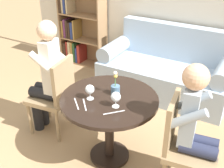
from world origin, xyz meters
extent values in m
plane|color=tan|center=(0.00, 0.00, 0.00)|extent=(16.00, 16.00, 0.00)
cylinder|color=black|center=(0.00, 0.00, 0.69)|extent=(0.91, 0.91, 0.03)
cylinder|color=black|center=(0.00, 0.00, 0.35)|extent=(0.09, 0.09, 0.64)
cylinder|color=black|center=(0.00, 0.00, 0.01)|extent=(0.40, 0.40, 0.03)
cube|color=#9EB2C6|center=(0.00, 1.48, 0.21)|extent=(1.76, 0.80, 0.42)
cube|color=#9EB2C6|center=(0.00, 1.80, 0.67)|extent=(1.54, 0.16, 0.50)
cylinder|color=#9EB2C6|center=(-0.77, 1.48, 0.53)|extent=(0.22, 0.72, 0.22)
cube|color=#93704C|center=(-1.56, 1.90, 0.63)|extent=(0.79, 0.02, 1.27)
cube|color=#93704C|center=(-1.94, 1.77, 0.63)|extent=(0.02, 0.28, 1.27)
cube|color=#93704C|center=(-1.17, 1.77, 0.63)|extent=(0.02, 0.28, 1.27)
cube|color=#93704C|center=(-1.56, 1.77, 0.01)|extent=(0.75, 0.28, 0.02)
cube|color=#93704C|center=(-1.56, 1.77, 0.43)|extent=(0.75, 0.28, 0.02)
cube|color=#93704C|center=(-1.56, 1.77, 0.84)|extent=(0.75, 0.28, 0.02)
cube|color=#332319|center=(-1.89, 1.76, 0.18)|extent=(0.05, 0.23, 0.31)
cube|color=maroon|center=(-1.84, 1.76, 0.19)|extent=(0.03, 0.23, 0.34)
cube|color=tan|center=(-1.79, 1.76, 0.20)|extent=(0.05, 0.23, 0.35)
cube|color=olive|center=(-1.74, 1.76, 0.20)|extent=(0.04, 0.23, 0.35)
cube|color=#234723|center=(-1.69, 1.76, 0.19)|extent=(0.04, 0.23, 0.34)
cube|color=navy|center=(-1.64, 1.76, 0.15)|extent=(0.03, 0.23, 0.26)
cube|color=maroon|center=(-1.59, 1.76, 0.18)|extent=(0.05, 0.23, 0.32)
cube|color=olive|center=(-1.90, 1.76, 0.58)|extent=(0.03, 0.23, 0.28)
cube|color=#602D5B|center=(-1.85, 1.76, 0.59)|extent=(0.04, 0.23, 0.31)
cube|color=#332319|center=(-1.81, 1.76, 0.59)|extent=(0.04, 0.23, 0.30)
cube|color=#332319|center=(-1.76, 1.76, 0.57)|extent=(0.03, 0.23, 0.27)
cube|color=navy|center=(-1.71, 1.76, 0.58)|extent=(0.05, 0.23, 0.28)
cube|color=olive|center=(-1.66, 1.76, 0.60)|extent=(0.03, 0.23, 0.32)
cube|color=#332319|center=(-1.90, 1.76, 1.00)|extent=(0.03, 0.23, 0.29)
cube|color=tan|center=(-1.86, 1.76, 0.99)|extent=(0.03, 0.23, 0.27)
cube|color=navy|center=(-1.82, 1.76, 1.02)|extent=(0.04, 0.23, 0.33)
cube|color=tan|center=(-1.77, 1.76, 1.02)|extent=(0.03, 0.23, 0.33)
cylinder|color=#937A56|center=(-1.00, 0.22, 0.20)|extent=(0.04, 0.04, 0.40)
cylinder|color=#937A56|center=(-0.95, -0.13, 0.20)|extent=(0.04, 0.04, 0.40)
cylinder|color=#937A56|center=(-0.64, 0.27, 0.20)|extent=(0.04, 0.04, 0.40)
cylinder|color=#937A56|center=(-0.59, -0.09, 0.20)|extent=(0.04, 0.04, 0.40)
cube|color=#937A56|center=(-0.79, 0.07, 0.42)|extent=(0.47, 0.47, 0.05)
cube|color=#937A56|center=(-0.61, 0.09, 0.68)|extent=(0.09, 0.38, 0.45)
cylinder|color=#937A56|center=(0.95, 0.20, 0.20)|extent=(0.04, 0.04, 0.40)
cylinder|color=#937A56|center=(0.59, 0.15, 0.20)|extent=(0.04, 0.04, 0.40)
cube|color=#937A56|center=(0.79, 0.00, 0.42)|extent=(0.47, 0.47, 0.05)
cube|color=#937A56|center=(0.61, -0.03, 0.68)|extent=(0.09, 0.38, 0.45)
cylinder|color=black|center=(-0.96, 0.09, 0.23)|extent=(0.11, 0.11, 0.45)
cylinder|color=black|center=(-0.95, -0.02, 0.23)|extent=(0.11, 0.11, 0.45)
cylinder|color=black|center=(-0.85, 0.11, 0.50)|extent=(0.31, 0.15, 0.11)
cylinder|color=black|center=(-0.84, 0.00, 0.50)|extent=(0.31, 0.15, 0.11)
cube|color=silver|center=(-0.73, 0.07, 0.80)|extent=(0.15, 0.21, 0.60)
cylinder|color=silver|center=(-0.75, 0.20, 0.91)|extent=(0.29, 0.11, 0.23)
cylinder|color=silver|center=(-0.72, -0.07, 0.91)|extent=(0.29, 0.11, 0.23)
sphere|color=beige|center=(-0.73, 0.07, 1.20)|extent=(0.20, 0.20, 0.20)
cylinder|color=#282D47|center=(0.85, -0.04, 0.50)|extent=(0.31, 0.15, 0.11)
cylinder|color=#282D47|center=(0.84, 0.07, 0.50)|extent=(0.31, 0.15, 0.11)
cube|color=#93A3B2|center=(0.73, 0.00, 0.76)|extent=(0.15, 0.21, 0.50)
cylinder|color=#93A3B2|center=(0.75, -0.13, 0.83)|extent=(0.29, 0.11, 0.23)
cylinder|color=#93A3B2|center=(0.72, 0.13, 0.83)|extent=(0.29, 0.11, 0.23)
sphere|color=tan|center=(0.73, 0.00, 1.11)|extent=(0.20, 0.20, 0.20)
cylinder|color=white|center=(-0.14, -0.10, 0.71)|extent=(0.06, 0.06, 0.00)
cylinder|color=white|center=(-0.14, -0.10, 0.74)|extent=(0.01, 0.01, 0.06)
sphere|color=white|center=(-0.14, -0.10, 0.80)|extent=(0.08, 0.08, 0.08)
sphere|color=maroon|center=(-0.14, -0.10, 0.79)|extent=(0.06, 0.06, 0.06)
cylinder|color=white|center=(0.12, -0.10, 0.71)|extent=(0.06, 0.06, 0.00)
cylinder|color=white|center=(0.12, -0.10, 0.74)|extent=(0.01, 0.01, 0.06)
sphere|color=white|center=(0.12, -0.10, 0.80)|extent=(0.09, 0.09, 0.09)
sphere|color=beige|center=(0.12, -0.10, 0.79)|extent=(0.06, 0.06, 0.06)
cylinder|color=slate|center=(0.02, 0.08, 0.75)|extent=(0.08, 0.08, 0.09)
cylinder|color=#4C7A42|center=(0.02, 0.08, 0.84)|extent=(0.00, 0.01, 0.10)
sphere|color=#EACC4C|center=(0.02, 0.08, 0.90)|extent=(0.04, 0.04, 0.04)
cylinder|color=#4C7A42|center=(0.02, 0.07, 0.86)|extent=(0.00, 0.01, 0.14)
sphere|color=silver|center=(0.02, 0.07, 0.93)|extent=(0.04, 0.04, 0.04)
cylinder|color=#4C7A42|center=(0.02, 0.08, 0.86)|extent=(0.00, 0.01, 0.13)
sphere|color=#E07F4C|center=(0.02, 0.08, 0.92)|extent=(0.04, 0.04, 0.04)
cube|color=silver|center=(0.15, -0.18, 0.71)|extent=(0.14, 0.15, 0.00)
cube|color=silver|center=(-0.20, -0.23, 0.71)|extent=(0.15, 0.14, 0.00)
cube|color=silver|center=(-0.13, -0.21, 0.71)|extent=(0.14, 0.15, 0.00)
camera|label=1|loc=(1.11, -1.87, 2.05)|focal=45.00mm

